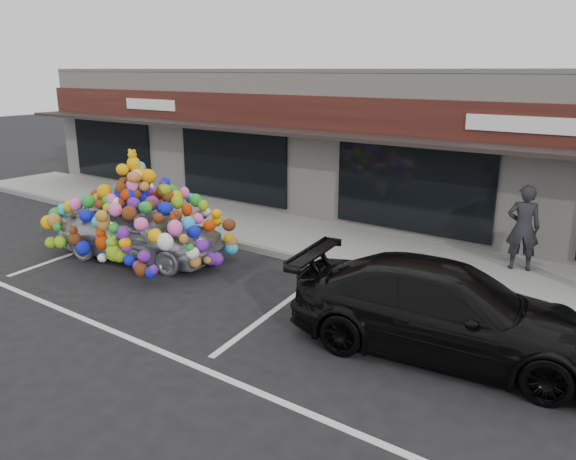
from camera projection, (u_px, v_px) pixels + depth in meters
The scene contains 10 objects.
ground at pixel (169, 278), 11.97m from camera, with size 90.00×90.00×0.00m, color black.
shop_building at pixel (364, 138), 17.92m from camera, with size 24.00×7.20×4.31m.
sidewalk at pixel (281, 233), 15.05m from camera, with size 26.00×3.00×0.15m, color gray.
kerb at pixel (245, 246), 13.89m from camera, with size 26.00×0.18×0.16m, color slate.
parking_stripe_left at pixel (87, 249), 13.94m from camera, with size 0.12×4.40×0.01m, color silver.
parking_stripe_mid at pixel (280, 306), 10.54m from camera, with size 0.12×4.40×0.01m, color silver.
lane_line at pixel (147, 345), 9.05m from camera, with size 14.00×0.12×0.01m, color silver.
toy_car at pixel (139, 223), 13.04m from camera, with size 2.94×4.60×2.51m.
black_sedan at pixel (446, 311), 8.67m from camera, with size 4.86×1.98×1.41m, color black.
pedestrian_a at pixel (523, 228), 11.84m from camera, with size 0.68×0.44×1.85m, color #24242A.
Camera 1 is at (8.67, -7.56, 4.30)m, focal length 35.00 mm.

